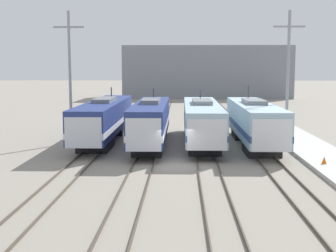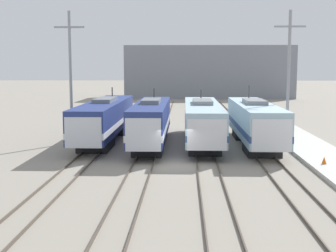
{
  "view_description": "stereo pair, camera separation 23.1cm",
  "coord_description": "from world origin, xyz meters",
  "px_view_note": "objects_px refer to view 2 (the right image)",
  "views": [
    {
      "loc": [
        0.42,
        -32.65,
        6.94
      ],
      "look_at": [
        -0.6,
        2.59,
        2.44
      ],
      "focal_mm": 50.0,
      "sensor_mm": 36.0,
      "label": 1
    },
    {
      "loc": [
        0.65,
        -32.64,
        6.94
      ],
      "look_at": [
        -0.6,
        2.59,
        2.44
      ],
      "focal_mm": 50.0,
      "sensor_mm": 36.0,
      "label": 2
    }
  ],
  "objects_px": {
    "locomotive_center_right": "(203,121)",
    "locomotive_far_right": "(255,123)",
    "locomotive_far_left": "(104,119)",
    "locomotive_center_left": "(151,122)",
    "catenary_tower_left": "(71,74)",
    "catenary_tower_right": "(289,74)",
    "traffic_cone": "(324,160)"
  },
  "relations": [
    {
      "from": "locomotive_far_left",
      "to": "locomotive_center_left",
      "type": "relative_size",
      "value": 1.18
    },
    {
      "from": "locomotive_center_left",
      "to": "traffic_cone",
      "type": "xyz_separation_m",
      "value": [
        12.54,
        -8.4,
        -1.59
      ]
    },
    {
      "from": "locomotive_far_left",
      "to": "locomotive_center_left",
      "type": "bearing_deg",
      "value": -30.41
    },
    {
      "from": "catenary_tower_left",
      "to": "catenary_tower_right",
      "type": "xyz_separation_m",
      "value": [
        19.37,
        0.0,
        0.0
      ]
    },
    {
      "from": "locomotive_center_right",
      "to": "locomotive_far_right",
      "type": "bearing_deg",
      "value": -12.62
    },
    {
      "from": "locomotive_far_left",
      "to": "catenary_tower_left",
      "type": "bearing_deg",
      "value": -156.26
    },
    {
      "from": "locomotive_far_right",
      "to": "catenary_tower_left",
      "type": "bearing_deg",
      "value": 175.84
    },
    {
      "from": "locomotive_center_right",
      "to": "locomotive_far_right",
      "type": "distance_m",
      "value": 4.65
    },
    {
      "from": "locomotive_center_left",
      "to": "locomotive_center_right",
      "type": "relative_size",
      "value": 0.93
    },
    {
      "from": "catenary_tower_right",
      "to": "locomotive_far_right",
      "type": "bearing_deg",
      "value": -158.4
    },
    {
      "from": "locomotive_far_right",
      "to": "traffic_cone",
      "type": "xyz_separation_m",
      "value": [
        3.47,
        -8.65,
        -1.56
      ]
    },
    {
      "from": "locomotive_far_left",
      "to": "locomotive_center_left",
      "type": "distance_m",
      "value": 5.26
    },
    {
      "from": "locomotive_far_right",
      "to": "catenary_tower_right",
      "type": "relative_size",
      "value": 1.44
    },
    {
      "from": "locomotive_far_left",
      "to": "locomotive_far_right",
      "type": "relative_size",
      "value": 1.16
    },
    {
      "from": "catenary_tower_right",
      "to": "traffic_cone",
      "type": "height_order",
      "value": "catenary_tower_right"
    },
    {
      "from": "traffic_cone",
      "to": "locomotive_far_right",
      "type": "bearing_deg",
      "value": 111.86
    },
    {
      "from": "locomotive_center_left",
      "to": "traffic_cone",
      "type": "bearing_deg",
      "value": -33.82
    },
    {
      "from": "catenary_tower_left",
      "to": "catenary_tower_right",
      "type": "distance_m",
      "value": 19.37
    },
    {
      "from": "catenary_tower_left",
      "to": "locomotive_far_left",
      "type": "bearing_deg",
      "value": 23.74
    },
    {
      "from": "locomotive_far_left",
      "to": "locomotive_far_right",
      "type": "height_order",
      "value": "locomotive_far_right"
    },
    {
      "from": "locomotive_center_left",
      "to": "catenary_tower_left",
      "type": "height_order",
      "value": "catenary_tower_left"
    },
    {
      "from": "locomotive_far_left",
      "to": "locomotive_center_right",
      "type": "relative_size",
      "value": 1.09
    },
    {
      "from": "locomotive_far_right",
      "to": "locomotive_center_left",
      "type": "bearing_deg",
      "value": -178.4
    },
    {
      "from": "catenary_tower_right",
      "to": "catenary_tower_left",
      "type": "bearing_deg",
      "value": 180.0
    },
    {
      "from": "locomotive_center_right",
      "to": "locomotive_far_right",
      "type": "relative_size",
      "value": 1.06
    },
    {
      "from": "locomotive_far_right",
      "to": "traffic_cone",
      "type": "bearing_deg",
      "value": -68.14
    },
    {
      "from": "locomotive_far_left",
      "to": "locomotive_far_right",
      "type": "distance_m",
      "value": 13.81
    },
    {
      "from": "locomotive_center_left",
      "to": "catenary_tower_right",
      "type": "relative_size",
      "value": 1.42
    },
    {
      "from": "locomotive_center_left",
      "to": "locomotive_far_left",
      "type": "bearing_deg",
      "value": 149.59
    },
    {
      "from": "locomotive_center_right",
      "to": "locomotive_far_right",
      "type": "height_order",
      "value": "locomotive_far_right"
    },
    {
      "from": "locomotive_far_right",
      "to": "traffic_cone",
      "type": "distance_m",
      "value": 9.45
    },
    {
      "from": "locomotive_center_left",
      "to": "catenary_tower_right",
      "type": "distance_m",
      "value": 12.84
    }
  ]
}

